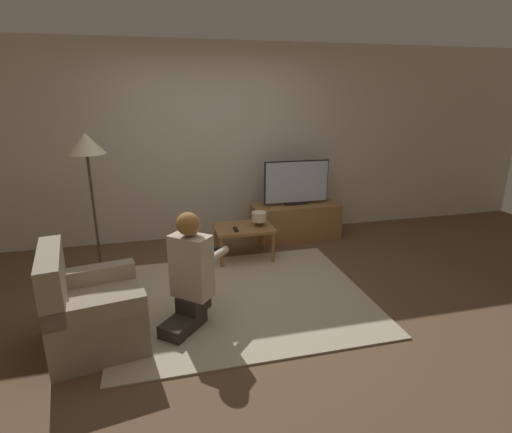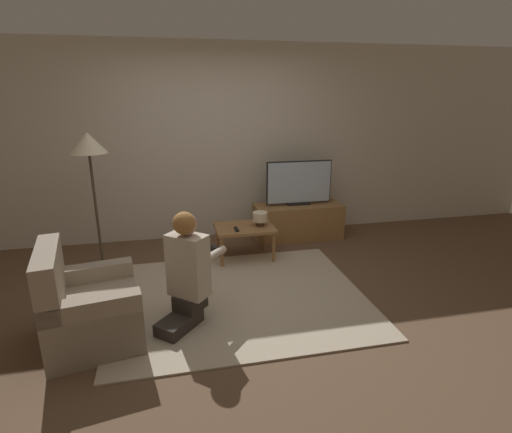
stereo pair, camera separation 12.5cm
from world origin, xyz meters
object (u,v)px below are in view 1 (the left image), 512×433
object	(u,v)px
tv	(297,183)
floor_lamp	(87,154)
coffee_table	(244,231)
armchair	(91,313)
person_kneeling	(191,269)
table_lamp	(259,218)

from	to	relation	value
tv	floor_lamp	size ratio (longest dim) A/B	0.58
coffee_table	armchair	xyz separation A→B (m)	(-1.56, -1.42, -0.08)
armchair	coffee_table	bearing A→B (deg)	-57.72
person_kneeling	table_lamp	bearing A→B (deg)	-84.89
floor_lamp	table_lamp	size ratio (longest dim) A/B	8.66
floor_lamp	table_lamp	world-z (taller)	floor_lamp
coffee_table	floor_lamp	distance (m)	1.94
coffee_table	floor_lamp	size ratio (longest dim) A/B	0.45
tv	person_kneeling	distance (m)	2.47
tv	coffee_table	world-z (taller)	tv
tv	person_kneeling	size ratio (longest dim) A/B	0.90
person_kneeling	coffee_table	bearing A→B (deg)	-78.85
coffee_table	person_kneeling	distance (m)	1.51
person_kneeling	tv	bearing A→B (deg)	-89.95
tv	table_lamp	distance (m)	0.91
tv	coffee_table	distance (m)	1.11
tv	armchair	distance (m)	3.16
armchair	person_kneeling	size ratio (longest dim) A/B	0.87
floor_lamp	person_kneeling	bearing A→B (deg)	-56.21
table_lamp	person_kneeling	bearing A→B (deg)	-125.87
floor_lamp	table_lamp	bearing A→B (deg)	-2.63
floor_lamp	person_kneeling	size ratio (longest dim) A/B	1.54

